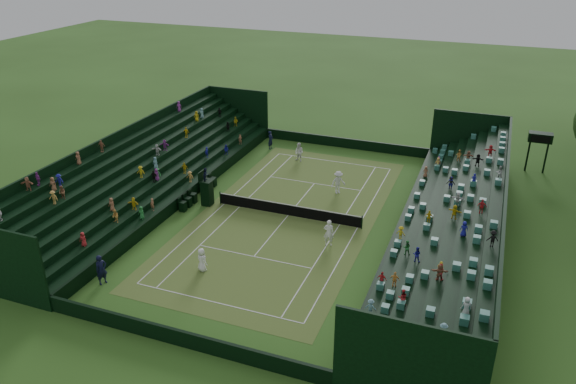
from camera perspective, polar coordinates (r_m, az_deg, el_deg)
name	(u,v)px	position (r m, az deg, el deg)	size (l,w,h in m)	color
ground	(288,216)	(43.09, 0.00, -2.41)	(160.00, 160.00, 0.00)	#2E551A
court_surface	(288,215)	(43.09, 0.00, -2.40)	(12.97, 26.77, 0.01)	#3F7928
perimeter_wall_north	(344,143)	(56.77, 5.75, 4.99)	(17.17, 0.20, 1.00)	black
perimeter_wall_south	(180,338)	(30.91, -10.92, -14.34)	(17.17, 0.20, 1.00)	black
perimeter_wall_east	(399,229)	(40.96, 11.18, -3.70)	(0.20, 31.77, 1.00)	black
perimeter_wall_west	(191,193)	(46.27, -9.86, -0.09)	(0.20, 31.77, 1.00)	black
north_grandstand	(461,226)	(40.15, 17.16, -3.33)	(6.60, 32.00, 4.90)	black
south_grandstand	(146,174)	(47.99, -14.28, 1.80)	(6.60, 32.00, 4.90)	black
tennis_net	(288,209)	(42.85, 0.00, -1.78)	(11.67, 0.10, 1.06)	black
scoreboard_tower	(540,139)	(54.50, 24.24, 4.94)	(2.00, 1.00, 3.70)	black
umpire_chair	(207,189)	(44.67, -8.26, 0.28)	(1.00, 1.00, 3.16)	black
courtside_chairs	(199,193)	(46.29, -9.08, -0.12)	(0.52, 5.49, 1.12)	black
player_near_west	(202,260)	(36.45, -8.75, -6.83)	(0.79, 0.51, 1.61)	white
player_near_east	(329,233)	(38.81, 4.15, -4.14)	(0.72, 0.47, 1.97)	white
player_far_west	(299,152)	(52.92, 1.14, 4.05)	(0.87, 0.68, 1.80)	white
player_far_east	(338,182)	(46.51, 5.12, 0.99)	(1.27, 0.73, 1.96)	white
line_judge_north	(271,140)	(56.05, -1.78, 5.30)	(0.67, 0.44, 1.85)	black
line_judge_south	(101,270)	(36.58, -18.43, -7.50)	(0.72, 0.47, 1.97)	black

